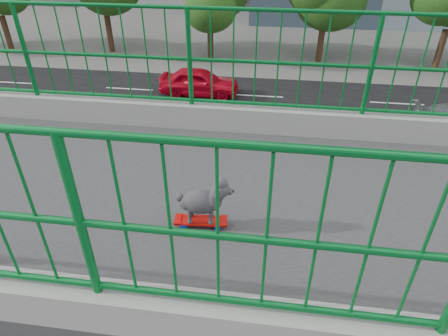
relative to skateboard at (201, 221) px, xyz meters
The scene contains 10 objects.
road 15.14m from the skateboard, behind, with size 18.00×90.00×0.02m, color black.
footbridge 1.92m from the skateboard, 131.91° to the right, with size 3.00×24.00×7.00m.
railing 0.62m from the skateboard, 131.91° to the right, with size 3.00×24.00×1.42m.
skateboard is the anchor object (origin of this frame).
poodle 0.23m from the skateboard, 94.88° to the left, with size 0.23×0.48×0.40m.
car_0 11.94m from the skateboard, 128.97° to the right, with size 1.90×4.72×1.61m, color #A2A2A7.
car_1 13.91m from the skateboard, 140.69° to the right, with size 1.60×4.58×1.51m, color black.
car_2 15.27m from the skateboard, 156.87° to the right, with size 2.53×5.48×1.52m, color silver.
car_4 20.57m from the skateboard, 168.39° to the right, with size 1.88×4.68×1.59m, color red.
car_6 14.54m from the skateboard, 137.25° to the right, with size 2.28×4.96×1.38m, color red.
Camera 1 is at (2.86, 0.99, 9.25)m, focal length 31.18 mm.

